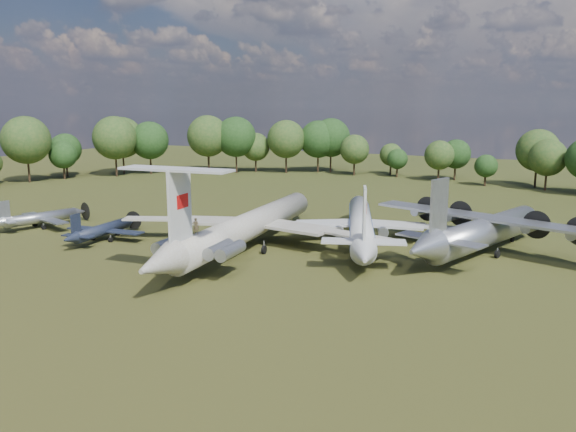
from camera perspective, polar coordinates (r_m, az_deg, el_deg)
The scene contains 7 objects.
ground at distance 80.54m, azimuth -6.94°, elevation -2.65°, with size 300.00×300.00×0.00m, color #253A13.
il62_airliner at distance 76.10m, azimuth -3.91°, elevation -1.47°, with size 39.32×51.12×5.01m, color #B5B5B0, non-canonical shape.
tu104_jet at distance 79.64m, azimuth 7.39°, elevation -1.24°, with size 32.12×42.83×4.28m, color silver, non-canonical shape.
an12_transport at distance 77.72m, azimuth 19.34°, elevation -1.90°, with size 32.64×36.48×4.80m, color #A7ABAF, non-canonical shape.
small_prop_west at distance 84.78m, azimuth -18.30°, elevation -1.60°, with size 12.16×16.59×2.43m, color black, non-canonical shape.
small_prop_northwest at distance 97.18m, azimuth -23.80°, elevation -0.38°, with size 12.53×17.08×2.51m, color #9FA1A6, non-canonical shape.
person_on_il62 at distance 63.24m, azimuth -9.34°, elevation -1.02°, with size 0.68×0.45×1.88m, color olive.
Camera 1 is at (44.63, -64.23, 19.21)m, focal length 35.00 mm.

